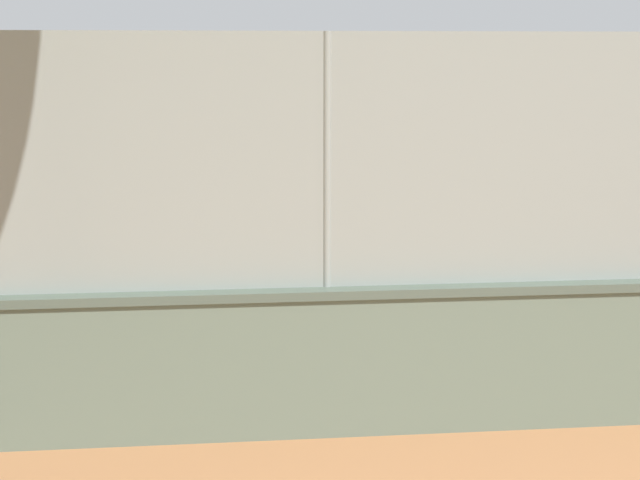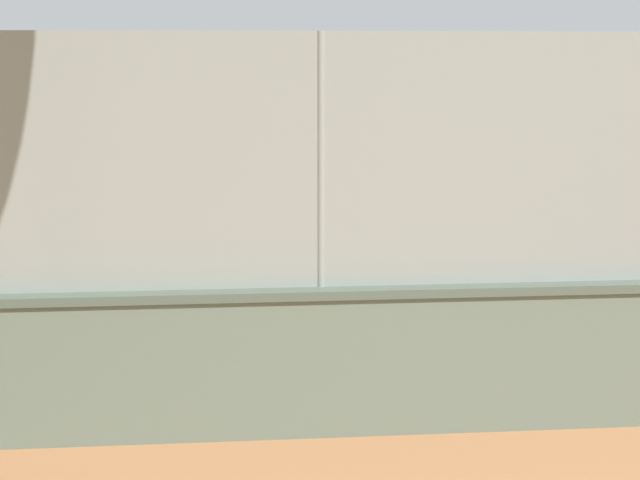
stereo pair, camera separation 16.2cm
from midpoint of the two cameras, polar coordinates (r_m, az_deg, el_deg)
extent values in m
plane|color=#A36B42|center=(19.07, -8.61, 1.37)|extent=(260.00, 260.00, 0.00)
cube|color=slate|center=(8.20, 0.64, -7.83)|extent=(26.37, 0.61, 1.28)
cube|color=#4D594D|center=(8.00, 0.65, -3.22)|extent=(26.37, 0.67, 0.08)
cube|color=gray|center=(7.78, 0.67, 4.92)|extent=(25.84, 0.31, 2.20)
cylinder|color=gray|center=(7.78, 0.67, 4.92)|extent=(0.07, 0.07, 2.20)
cylinder|color=#591919|center=(15.70, -11.82, 0.59)|extent=(0.20, 0.20, 0.84)
cylinder|color=#591919|center=(15.76, -11.13, 0.67)|extent=(0.20, 0.20, 0.84)
cylinder|color=orange|center=(15.61, -11.58, 3.27)|extent=(0.46, 0.46, 0.62)
cylinder|color=brown|center=(15.44, -12.64, 3.60)|extent=(0.35, 0.57, 0.17)
cylinder|color=brown|center=(15.42, -10.12, 3.69)|extent=(0.35, 0.57, 0.17)
sphere|color=brown|center=(15.55, -11.65, 4.83)|extent=(0.24, 0.24, 0.24)
cylinder|color=navy|center=(15.54, -11.67, 5.21)|extent=(0.34, 0.34, 0.05)
cylinder|color=black|center=(15.25, -9.87, 3.61)|extent=(0.17, 0.28, 0.04)
ellipsoid|color=#333338|center=(15.05, -9.56, 3.52)|extent=(0.16, 0.28, 0.24)
cylinder|color=black|center=(11.69, 15.92, -3.65)|extent=(0.20, 0.20, 0.76)
cylinder|color=black|center=(11.88, 16.02, -3.41)|extent=(0.20, 0.20, 0.76)
cylinder|color=beige|center=(11.63, 16.15, -0.40)|extent=(0.45, 0.45, 0.56)
cylinder|color=#D8AD84|center=(11.32, 16.29, -0.15)|extent=(0.52, 0.31, 0.16)
cylinder|color=#D8AD84|center=(11.87, 17.75, 0.29)|extent=(0.52, 0.31, 0.16)
sphere|color=#D8AD84|center=(11.56, 16.26, 1.47)|extent=(0.21, 0.21, 0.21)
cylinder|color=navy|center=(11.54, 16.29, 1.92)|extent=(0.30, 0.30, 0.05)
sphere|color=yellow|center=(14.13, -15.11, -2.30)|extent=(0.12, 0.12, 0.12)
camera|label=1|loc=(0.08, -89.59, 0.08)|focal=50.71mm
camera|label=2|loc=(0.08, 90.41, -0.08)|focal=50.71mm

